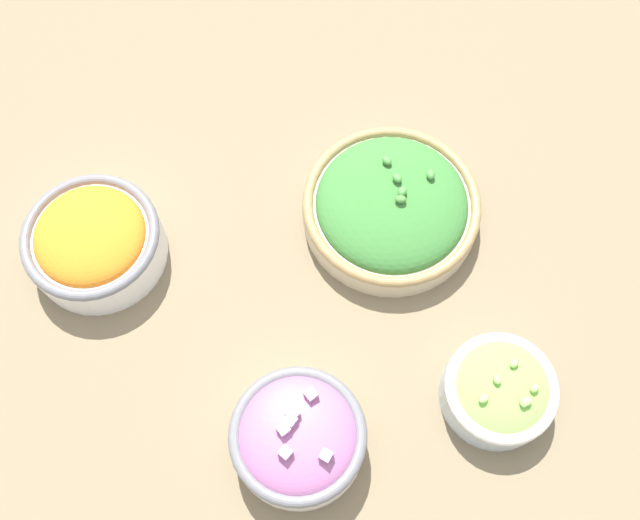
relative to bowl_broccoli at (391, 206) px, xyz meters
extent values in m
plane|color=#75664C|center=(-0.01, -0.10, -0.03)|extent=(3.00, 3.00, 0.00)
cylinder|color=beige|center=(0.00, 0.00, -0.01)|extent=(0.20, 0.20, 0.03)
torus|color=#997A4C|center=(0.00, 0.00, 0.01)|extent=(0.20, 0.20, 0.01)
ellipsoid|color=#387533|center=(0.00, 0.00, 0.01)|extent=(0.17, 0.17, 0.05)
ellipsoid|color=#47893D|center=(0.01, 0.00, 0.04)|extent=(0.01, 0.01, 0.01)
ellipsoid|color=#47893D|center=(-0.03, 0.02, 0.03)|extent=(0.01, 0.01, 0.01)
ellipsoid|color=#47893D|center=(0.01, 0.00, 0.04)|extent=(0.02, 0.01, 0.01)
ellipsoid|color=#47893D|center=(-0.01, 0.01, 0.04)|extent=(0.01, 0.01, 0.01)
ellipsoid|color=#47893D|center=(0.02, 0.04, 0.03)|extent=(0.01, 0.02, 0.01)
cylinder|color=silver|center=(0.10, -0.26, 0.00)|extent=(0.13, 0.13, 0.05)
torus|color=slate|center=(0.10, -0.26, 0.02)|extent=(0.13, 0.13, 0.01)
ellipsoid|color=#9E5B8E|center=(0.10, -0.26, 0.02)|extent=(0.11, 0.11, 0.03)
cube|color=#C699C1|center=(0.08, -0.25, 0.05)|extent=(0.01, 0.01, 0.01)
cube|color=#C699C1|center=(0.10, -0.28, 0.04)|extent=(0.01, 0.01, 0.01)
cube|color=#C699C1|center=(0.08, -0.26, 0.05)|extent=(0.01, 0.01, 0.01)
cube|color=#C699C1|center=(0.08, -0.25, 0.05)|extent=(0.01, 0.01, 0.01)
cube|color=#C699C1|center=(0.13, -0.26, 0.04)|extent=(0.01, 0.01, 0.01)
cube|color=#C699C1|center=(0.08, -0.22, 0.04)|extent=(0.01, 0.01, 0.01)
cylinder|color=white|center=(-0.21, -0.25, 0.00)|extent=(0.15, 0.15, 0.05)
torus|color=slate|center=(-0.21, -0.25, 0.02)|extent=(0.15, 0.15, 0.01)
ellipsoid|color=orange|center=(-0.21, -0.25, 0.02)|extent=(0.12, 0.12, 0.04)
cylinder|color=#B2C1CC|center=(0.21, -0.09, -0.01)|extent=(0.11, 0.11, 0.04)
torus|color=silver|center=(0.21, -0.09, 0.01)|extent=(0.11, 0.11, 0.01)
ellipsoid|color=#7ABC4C|center=(0.21, -0.09, 0.01)|extent=(0.10, 0.10, 0.02)
ellipsoid|color=#99D166|center=(0.24, -0.09, 0.03)|extent=(0.01, 0.01, 0.01)
ellipsoid|color=#99D166|center=(0.21, -0.07, 0.03)|extent=(0.01, 0.01, 0.01)
ellipsoid|color=#99D166|center=(0.20, -0.09, 0.03)|extent=(0.01, 0.01, 0.01)
ellipsoid|color=#99D166|center=(0.24, -0.09, 0.03)|extent=(0.01, 0.01, 0.01)
ellipsoid|color=#99D166|center=(0.24, -0.07, 0.03)|extent=(0.01, 0.01, 0.01)
ellipsoid|color=#99D166|center=(0.21, -0.11, 0.03)|extent=(0.01, 0.01, 0.01)
camera|label=1|loc=(0.18, -0.32, 0.71)|focal=40.00mm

